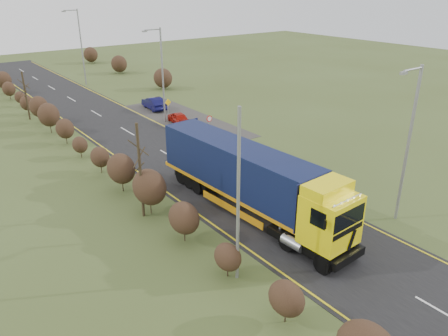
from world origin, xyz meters
TOP-DOWN VIEW (x-y plane):
  - ground at (0.00, 0.00)m, footprint 160.00×160.00m
  - road at (0.00, 10.00)m, footprint 8.00×120.00m
  - layby at (6.50, 20.00)m, footprint 6.00×18.00m
  - lane_markings at (0.00, 9.69)m, footprint 7.52×116.00m
  - hedgerow at (-6.00, 7.89)m, footprint 2.24×102.04m
  - lorry at (-0.98, 0.34)m, footprint 3.18×15.59m
  - car_red_hatchback at (5.39, 19.31)m, footprint 2.07×3.72m
  - car_blue_sedan at (6.04, 25.70)m, footprint 1.88×4.35m
  - streetlight_near at (5.68, -5.66)m, footprint 2.00×0.19m
  - streetlight_mid at (4.48, 20.66)m, footprint 2.01×0.19m
  - streetlight_far at (4.46, 43.07)m, footprint 2.16×0.20m
  - left_pole at (-5.70, -4.36)m, footprint 0.16×0.16m
  - speed_sign at (5.38, 13.71)m, footprint 0.59×0.10m
  - warning_board at (5.80, 22.01)m, footprint 0.76×0.11m

SIDE VIEW (x-z plane):
  - ground at x=0.00m, z-range 0.00..0.00m
  - road at x=0.00m, z-range 0.00..0.02m
  - layby at x=6.50m, z-range 0.00..0.02m
  - lane_markings at x=0.00m, z-range 0.03..0.03m
  - car_red_hatchback at x=5.39m, z-range 0.00..1.20m
  - car_blue_sedan at x=6.04m, z-range 0.00..1.39m
  - warning_board at x=5.80m, z-range 0.22..2.20m
  - speed_sign at x=5.38m, z-range 0.41..2.54m
  - hedgerow at x=-6.00m, z-range -1.41..4.64m
  - lorry at x=-0.98m, z-range 0.29..4.61m
  - left_pole at x=-5.70m, z-range 0.00..8.70m
  - streetlight_near at x=5.68m, z-range 0.49..9.90m
  - streetlight_mid at x=4.48m, z-range 0.49..9.94m
  - streetlight_far at x=4.46m, z-range 0.56..10.75m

